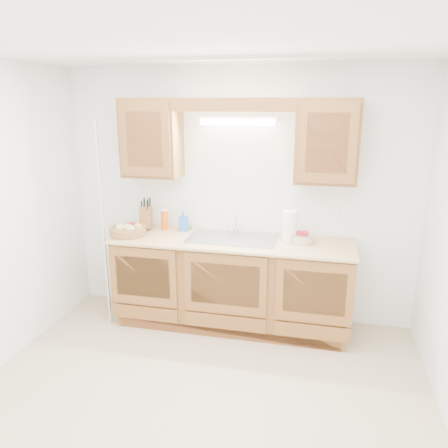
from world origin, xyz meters
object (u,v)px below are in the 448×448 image
(apple_bowl, at_px, (302,237))
(paper_towel, at_px, (290,226))
(knife_block, at_px, (146,217))
(fruit_basket, at_px, (128,230))

(apple_bowl, bearing_deg, paper_towel, 171.10)
(apple_bowl, bearing_deg, knife_block, 176.16)
(fruit_basket, relative_size, apple_bowl, 1.75)
(fruit_basket, height_order, paper_towel, paper_towel)
(fruit_basket, xyz_separation_m, apple_bowl, (1.69, 0.13, -0.00))
(fruit_basket, xyz_separation_m, knife_block, (0.09, 0.23, 0.07))
(knife_block, relative_size, apple_bowl, 1.25)
(fruit_basket, bearing_deg, apple_bowl, 4.27)
(fruit_basket, height_order, apple_bowl, fruit_basket)
(fruit_basket, height_order, knife_block, knife_block)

